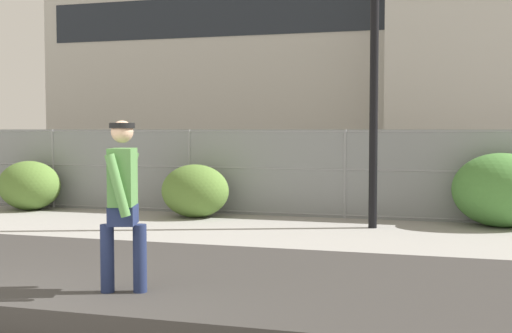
{
  "coord_description": "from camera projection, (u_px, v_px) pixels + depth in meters",
  "views": [
    {
      "loc": [
        3.71,
        -4.14,
        1.86
      ],
      "look_at": [
        0.67,
        6.48,
        1.23
      ],
      "focal_mm": 46.15,
      "sensor_mm": 36.0,
      "label": 1
    }
  ],
  "objects": [
    {
      "name": "shrub_left",
      "position": [
        29.0,
        185.0,
        15.09
      ],
      "size": [
        1.46,
        1.2,
        1.13
      ],
      "color": "#567A33",
      "rests_on": "ground_plane"
    },
    {
      "name": "gravel_berm",
      "position": [
        98.0,
        281.0,
        7.38
      ],
      "size": [
        14.82,
        3.38,
        0.31
      ],
      "primitive_type": "cube",
      "color": "#33302D",
      "rests_on": "ground_plane"
    },
    {
      "name": "skateboard",
      "position": [
        124.0,
        319.0,
        6.25
      ],
      "size": [
        0.82,
        0.42,
        0.07
      ],
      "color": "black",
      "rests_on": "ground_plane"
    },
    {
      "name": "shrub_center",
      "position": [
        195.0,
        191.0,
        13.82
      ],
      "size": [
        1.45,
        1.18,
        1.12
      ],
      "color": "#567A33",
      "rests_on": "ground_plane"
    },
    {
      "name": "skater",
      "position": [
        123.0,
        205.0,
        6.19
      ],
      "size": [
        0.72,
        0.62,
        1.87
      ],
      "color": "gray",
      "rests_on": "skateboard"
    },
    {
      "name": "parked_car_near",
      "position": [
        195.0,
        166.0,
        18.36
      ],
      "size": [
        4.45,
        2.04,
        1.66
      ],
      "color": "navy",
      "rests_on": "ground_plane"
    },
    {
      "name": "shrub_right",
      "position": [
        501.0,
        190.0,
        12.45
      ],
      "size": [
        1.82,
        1.49,
        1.41
      ],
      "color": "#477F38",
      "rests_on": "ground_plane"
    },
    {
      "name": "chain_fence",
      "position": [
        265.0,
        172.0,
        14.13
      ],
      "size": [
        17.4,
        0.06,
        1.85
      ],
      "color": "gray",
      "rests_on": "ground_plane"
    },
    {
      "name": "library_building",
      "position": [
        248.0,
        58.0,
        48.56
      ],
      "size": [
        23.9,
        15.85,
        14.27
      ],
      "color": "#B2AFA8",
      "rests_on": "ground_plane"
    },
    {
      "name": "parked_car_mid",
      "position": [
        424.0,
        169.0,
        16.63
      ],
      "size": [
        4.47,
        2.09,
        1.66
      ],
      "color": "#B7BABF",
      "rests_on": "ground_plane"
    }
  ]
}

